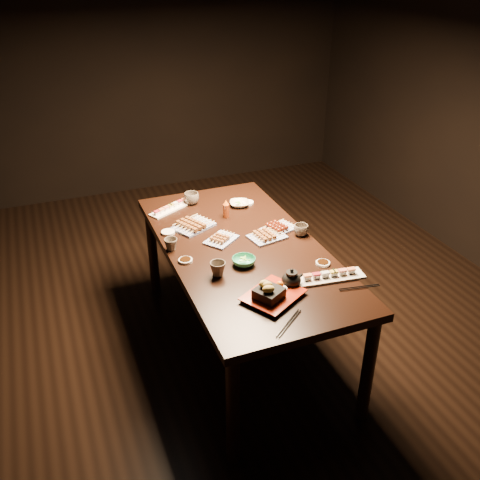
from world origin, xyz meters
The scene contains 23 objects.
ground centered at (0.00, 0.00, 0.00)m, with size 5.00×5.00×0.00m, color black.
dining_table centered at (-0.19, -0.34, 0.38)m, with size 0.90×1.80×0.75m, color black.
sushi_platter_near centered at (0.11, -0.84, 0.77)m, with size 0.39×0.11×0.05m, color white, non-canonical shape.
sushi_platter_far centered at (-0.47, 0.33, 0.77)m, with size 0.33×0.09×0.04m, color white, non-canonical shape.
yakitori_plate_center centered at (-0.29, -0.22, 0.78)m, with size 0.20×0.15×0.05m, color #828EB6, non-canonical shape.
yakitori_plate_right centered at (-0.01, -0.29, 0.78)m, with size 0.22×0.16×0.06m, color #828EB6, non-canonical shape.
yakitori_plate_left centered at (-0.40, 0.01, 0.78)m, with size 0.24×0.18×0.06m, color #828EB6, non-canonical shape.
tsukune_plate centered at (0.10, -0.22, 0.78)m, with size 0.20×0.15×0.05m, color #828EB6, non-canonical shape.
edamame_bowl_green centered at (-0.27, -0.53, 0.77)m, with size 0.14×0.14×0.04m, color #349F73.
edamame_bowl_cream centered at (0.00, 0.21, 0.77)m, with size 0.13×0.13×0.03m, color beige.
tempura_tray centered at (-0.25, -0.89, 0.80)m, with size 0.29×0.24×0.11m, color black, non-canonical shape.
teacup_near_left centered at (-0.44, -0.58, 0.79)m, with size 0.09×0.09×0.08m, color #534A3F.
teacup_mid_right centered at (0.20, -0.33, 0.79)m, with size 0.09×0.09×0.07m, color #534A3F.
teacup_far_left centered at (-0.61, -0.21, 0.79)m, with size 0.08×0.08×0.07m, color #534A3F.
teacup_far_right centered at (-0.30, 0.37, 0.79)m, with size 0.10×0.10×0.08m, color #534A3F.
teapot centered at (-0.11, -0.83, 0.80)m, with size 0.12×0.12×0.11m, color black, non-canonical shape.
condiment_bottle centered at (-0.15, 0.08, 0.81)m, with size 0.04×0.04×0.13m, color maroon.
sauce_dish_west centered at (-0.57, -0.37, 0.76)m, with size 0.08×0.08×0.01m, color white.
sauce_dish_east centered at (0.06, 0.22, 0.76)m, with size 0.09×0.09×0.01m, color white.
sauce_dish_se centered at (0.15, -0.69, 0.76)m, with size 0.08×0.08×0.01m, color white.
sauce_dish_nw centered at (-0.57, 0.00, 0.76)m, with size 0.09×0.09×0.02m, color white.
chopsticks_near centered at (-0.27, -1.11, 0.75)m, with size 0.25×0.02×0.01m, color black, non-canonical shape.
chopsticks_se centered at (0.22, -0.98, 0.75)m, with size 0.23×0.02×0.01m, color black, non-canonical shape.
Camera 1 is at (-1.24, -2.94, 2.36)m, focal length 40.00 mm.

